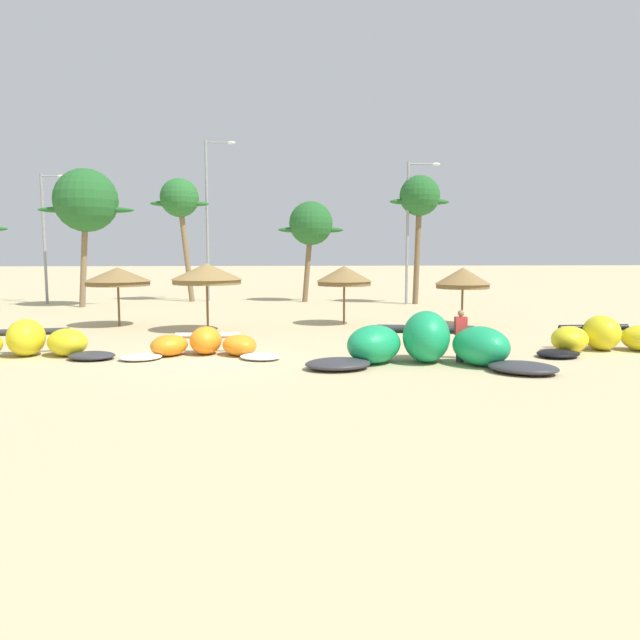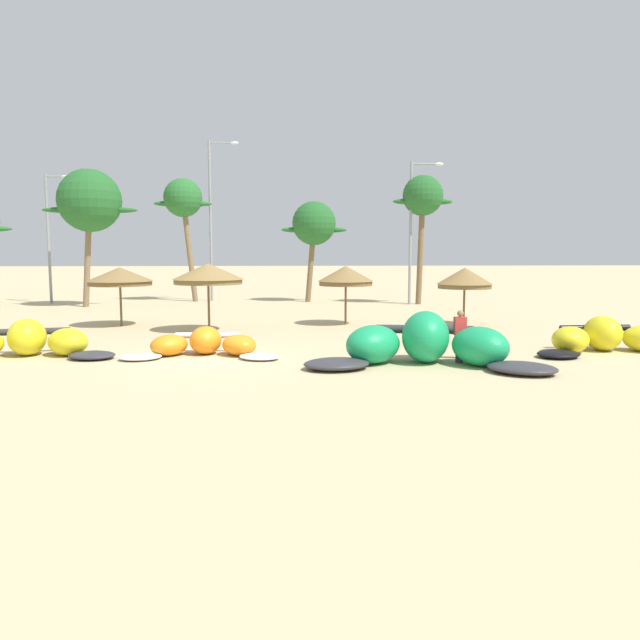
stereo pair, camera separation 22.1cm
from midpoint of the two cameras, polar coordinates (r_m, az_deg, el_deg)
ground_plane at (r=19.57m, az=-9.68°, el=-3.64°), size 260.00×260.00×0.00m
kite_left at (r=21.75m, az=-25.72°, el=-1.94°), size 6.01×3.25×1.22m
kite_left_of_center at (r=20.26m, az=-10.52°, el=-2.30°), size 5.36×2.58×0.93m
kite_center at (r=18.57m, az=10.27°, el=-2.30°), size 7.39×4.13×1.59m
kite_right_of_center at (r=22.80m, az=25.66°, el=-1.59°), size 6.10×2.83×1.21m
beach_umbrella_near_van at (r=29.09m, az=-18.09°, el=3.92°), size 2.98×2.98×2.70m
beach_umbrella_middle at (r=26.20m, az=-10.23°, el=4.31°), size 3.03×3.03×2.91m
beach_umbrella_near_palms at (r=28.24m, az=2.66°, el=4.19°), size 2.60×2.60×2.75m
beach_umbrella_outermost at (r=28.78m, az=13.66°, el=3.87°), size 2.55×2.55×2.68m
person_near_kites at (r=19.10m, az=13.32°, el=-1.48°), size 0.36×0.24×1.62m
palm_left at (r=40.13m, az=-20.69°, el=10.38°), size 5.73×3.82×8.42m
palm_left_of_gap at (r=42.84m, az=-12.58°, el=10.90°), size 3.92×2.61×8.34m
palm_center_left at (r=41.44m, az=-0.42°, el=8.97°), size 4.42×2.95×6.79m
palm_center_right at (r=40.16m, az=9.79°, el=11.20°), size 3.88×2.59×8.28m
lamppost_west_center at (r=43.71m, az=-23.89°, el=7.61°), size 1.65×0.24×8.40m
lamppost_east_center at (r=42.91m, az=-9.91°, el=9.87°), size 2.10×0.24×10.92m
lamppost_east at (r=39.75m, az=8.93°, el=8.84°), size 2.15×0.24×9.09m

